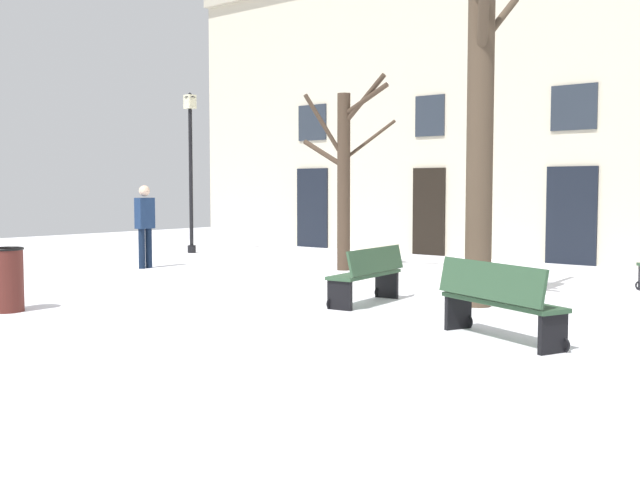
{
  "coord_description": "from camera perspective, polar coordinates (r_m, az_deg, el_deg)",
  "views": [
    {
      "loc": [
        8.29,
        -8.22,
        1.74
      ],
      "look_at": [
        0.0,
        1.67,
        0.83
      ],
      "focal_mm": 42.42,
      "sensor_mm": 36.0,
      "label": 1
    }
  ],
  "objects": [
    {
      "name": "ground_plane",
      "position": [
        11.8,
        -5.24,
        -4.47
      ],
      "size": [
        32.87,
        32.87,
        0.0
      ],
      "primitive_type": "plane",
      "color": "white"
    },
    {
      "name": "building_facade",
      "position": [
        18.84,
        13.83,
        10.64
      ],
      "size": [
        20.54,
        0.6,
        7.8
      ],
      "color": "beige",
      "rests_on": "ground"
    },
    {
      "name": "tree_right_of_center",
      "position": [
        11.22,
        11.93,
        9.16
      ],
      "size": [
        1.43,
        2.46,
        5.66
      ],
      "color": "#4C3D2D",
      "rests_on": "ground"
    },
    {
      "name": "tree_left_of_center",
      "position": [
        15.76,
        1.85,
        5.18
      ],
      "size": [
        2.22,
        1.94,
        4.0
      ],
      "color": "#423326",
      "rests_on": "ground"
    },
    {
      "name": "streetlamp",
      "position": [
        20.21,
        -9.74,
        6.28
      ],
      "size": [
        0.3,
        0.3,
        4.21
      ],
      "color": "black",
      "rests_on": "ground"
    },
    {
      "name": "litter_bin",
      "position": [
        11.41,
        -22.53,
        -2.76
      ],
      "size": [
        0.46,
        0.46,
        0.9
      ],
      "color": "#4C1E19",
      "rests_on": "ground"
    },
    {
      "name": "bench_near_center_tree",
      "position": [
        8.77,
        13.29,
        -4.43
      ],
      "size": [
        1.74,
        1.04,
        0.9
      ],
      "rotation": [
        0.0,
        0.0,
        2.76
      ],
      "color": "#2D4C33",
      "rests_on": "ground"
    },
    {
      "name": "bench_facing_shops",
      "position": [
        11.25,
        3.61,
        -2.63
      ],
      "size": [
        0.64,
        1.58,
        0.85
      ],
      "rotation": [
        0.0,
        0.0,
        4.83
      ],
      "color": "#2D4C33",
      "rests_on": "ground"
    },
    {
      "name": "person_crossing_plaza",
      "position": [
        16.55,
        -13.07,
        1.33
      ],
      "size": [
        0.23,
        0.38,
        1.77
      ],
      "rotation": [
        0.0,
        0.0,
        4.71
      ],
      "color": "black",
      "rests_on": "ground"
    }
  ]
}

